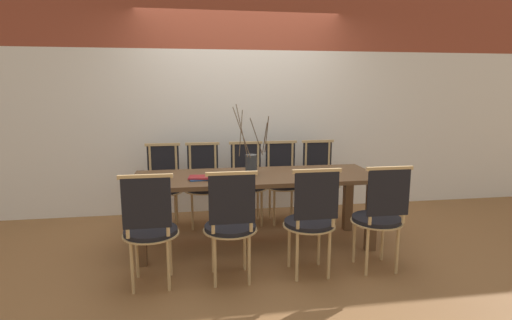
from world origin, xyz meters
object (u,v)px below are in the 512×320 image
dining_table (256,185)px  vase_centerpiece (251,163)px  chair_near_center (311,218)px  chair_far_center (247,180)px  book_stack (201,178)px

dining_table → vase_centerpiece: (-0.04, 0.04, 0.22)m
dining_table → chair_near_center: chair_near_center is taller
chair_near_center → chair_far_center: same height
vase_centerpiece → book_stack: bearing=-163.9°
chair_far_center → vase_centerpiece: (-0.06, -0.69, 0.34)m
chair_near_center → vase_centerpiece: vase_centerpiece is taller
dining_table → vase_centerpiece: 0.23m
chair_far_center → book_stack: chair_far_center is taller
chair_near_center → vase_centerpiece: size_ratio=1.37×
book_stack → chair_far_center: bearing=56.4°
chair_near_center → dining_table: bearing=115.6°
dining_table → vase_centerpiece: vase_centerpiece is taller
dining_table → chair_near_center: 0.82m
chair_near_center → chair_far_center: size_ratio=1.00×
vase_centerpiece → book_stack: 0.53m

